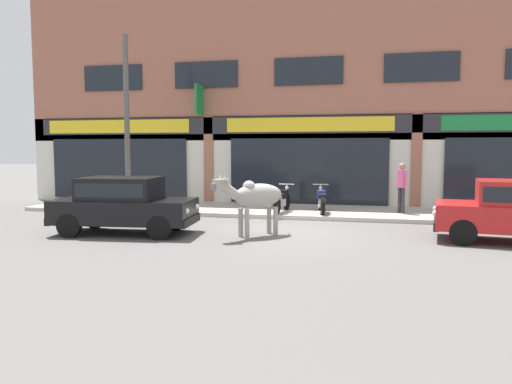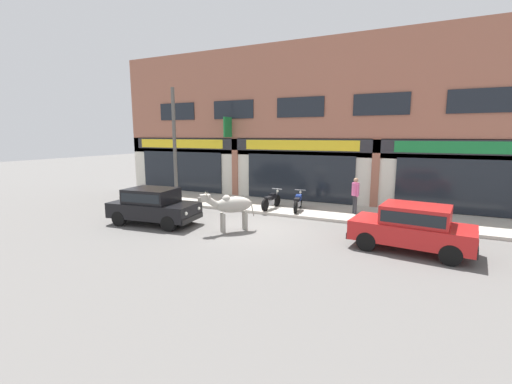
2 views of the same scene
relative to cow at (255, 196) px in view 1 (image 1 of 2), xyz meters
name	(u,v)px [view 1 (image 1 of 2)]	position (x,y,z in m)	size (l,w,h in m)	color
ground_plane	(280,232)	(0.48, 0.80, -1.01)	(90.00, 90.00, 0.00)	#605E5B
sidewalk	(301,211)	(0.48, 4.68, -0.94)	(19.00, 3.36, 0.13)	#B7AFA3
shop_building	(309,101)	(0.47, 6.61, 2.92)	(23.00, 1.40, 8.29)	#9E604C
cow	(255,196)	(0.00, 0.00, 0.00)	(1.62, 1.73, 1.61)	#9E998E
car_0	(123,202)	(-3.38, -0.42, -0.19)	(3.73, 1.95, 1.46)	black
motorcycle_0	(282,200)	(-0.02, 3.83, -0.49)	(0.52, 1.81, 0.88)	black
motorcycle_1	(322,200)	(1.24, 4.02, -0.49)	(0.56, 1.80, 0.88)	black
pedestrian	(402,182)	(3.73, 4.42, 0.11)	(0.32, 0.43, 1.60)	#2D2D33
utility_pole	(127,123)	(-5.18, 3.30, 2.02)	(0.18, 0.18, 5.79)	#595651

